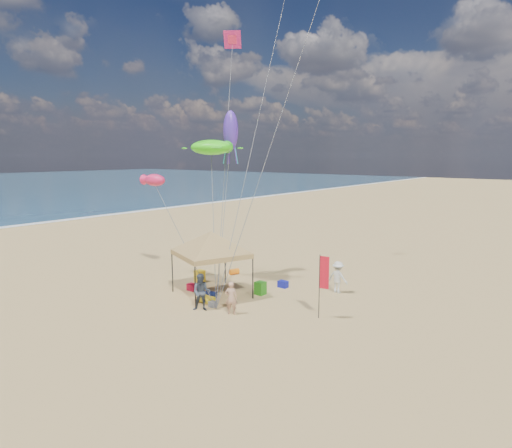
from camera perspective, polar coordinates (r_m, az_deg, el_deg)
The scene contains 19 objects.
ground at distance 21.27m, azimuth -5.17°, elevation -11.71°, with size 280.00×280.00×0.00m, color tan.
canopy_tent at distance 23.28m, azimuth -5.90°, elevation -1.29°, with size 6.14×6.14×4.05m.
feather_flag at distance 20.30m, azimuth 8.73°, elevation -6.78°, with size 0.46×0.12×3.03m.
cooler_red at distance 24.96m, azimuth -8.33°, elevation -8.15°, with size 0.54×0.38×0.38m, color red.
cooler_blue at distance 25.29m, azimuth 3.54°, elevation -7.84°, with size 0.54×0.38×0.38m, color #111791.
bag_navy at distance 23.63m, azimuth -5.85°, elevation -9.12°, with size 0.36×0.36×0.60m, color #0C1438.
bag_orange at distance 27.97m, azimuth -2.87°, elevation -6.21°, with size 0.36×0.36×0.60m, color orange.
chair_green at distance 24.00m, azimuth 0.57°, elevation -8.36°, with size 0.50×0.50×0.70m, color #257916.
chair_yellow at distance 26.50m, azimuth -7.35°, elevation -6.76°, with size 0.50×0.50×0.70m, color yellow.
crate_grey at distance 22.28m, azimuth -5.69°, elevation -10.36°, with size 0.34×0.30×0.28m, color slate.
beach_cart at distance 22.84m, azimuth -6.52°, elevation -9.72°, with size 0.90×0.50×0.24m, color gold.
person_near_a at distance 21.03m, azimuth -3.25°, elevation -9.59°, with size 0.59×0.39×1.62m, color tan.
person_near_b at distance 21.62m, azimuth -7.13°, elevation -8.82°, with size 0.89×0.69×1.83m, color #3C4552.
person_near_c at distance 24.55m, azimuth 10.64°, elevation -6.83°, with size 1.14×0.65×1.76m, color silver.
person_far_a at distance 32.88m, azimuth -6.39°, elevation -2.73°, with size 1.02×0.42×1.73m, color #9E3E3C.
turtle_kite at distance 26.02m, azimuth -5.87°, elevation 9.91°, with size 2.65×2.12×0.88m, color #36FC13.
fish_kite at distance 27.48m, azimuth -13.07°, elevation 5.61°, with size 1.67×0.83×0.74m, color #ED2259.
squid_kite at distance 27.41m, azimuth -3.31°, elevation 12.10°, with size 0.92×0.92×2.40m, color #512AB1.
stunt_kite_pink at distance 34.85m, azimuth -3.10°, elevation 22.89°, with size 1.26×0.04×1.26m, color #DA2070.
Camera 1 is at (13.86, -14.29, 7.49)m, focal length 30.66 mm.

